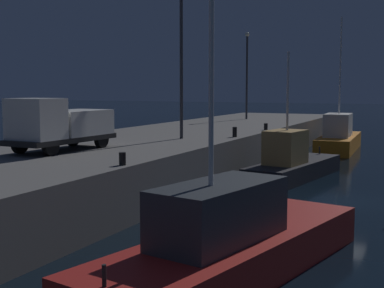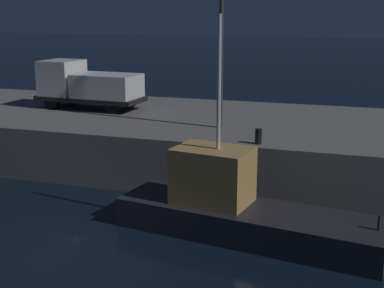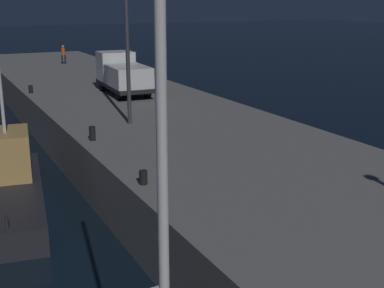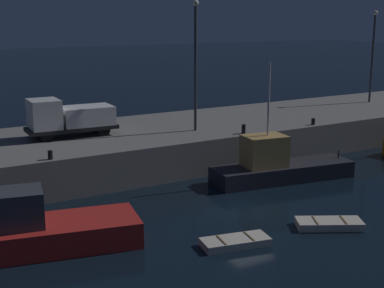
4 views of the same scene
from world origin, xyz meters
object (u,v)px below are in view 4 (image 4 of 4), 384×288
Objects in this scene: dinghy_orange_near at (235,242)px; bollard_central at (50,155)px; rowboat_white_mid at (329,224)px; lamp_post_east at (373,50)px; utility_truck at (68,117)px; fishing_boat_blue at (6,232)px; fishing_boat_orange at (278,166)px; lamp_post_west at (195,57)px; bollard_east at (313,122)px; bollard_west at (244,129)px.

bollard_central is at bearing 116.46° from dinghy_orange_near.
lamp_post_east is (21.56, 17.09, 7.12)m from rowboat_white_mid.
rowboat_white_mid is 0.58× the size of utility_truck.
bollard_central is (3.97, 6.14, 1.71)m from fishing_boat_blue.
fishing_boat_blue is 1.96× the size of utility_truck.
utility_truck reaches higher than dinghy_orange_near.
fishing_boat_blue reaches higher than rowboat_white_mid.
fishing_boat_orange is at bearing 40.80° from dinghy_orange_near.
lamp_post_east is 33.09m from bollard_central.
fishing_boat_blue is 3.53× the size of dinghy_orange_near.
utility_truck is at bearing 98.41° from dinghy_orange_near.
lamp_post_east is 1.38× the size of utility_truck.
fishing_boat_orange is at bearing -14.19° from bollard_central.
lamp_post_east is (18.55, 9.31, 6.36)m from fishing_boat_orange.
fishing_boat_blue is 1.32× the size of lamp_post_west.
fishing_boat_blue is 15.53m from rowboat_white_mid.
utility_truck is at bearing 114.94° from rowboat_white_mid.
fishing_boat_orange is 18.63× the size of bollard_central.
rowboat_white_mid is at bearing -5.89° from dinghy_orange_near.
rowboat_white_mid is at bearing -129.12° from bollard_east.
lamp_post_east is (20.96, 3.05, -0.32)m from lamp_post_west.
utility_truck is 11.67× the size of bollard_central.
rowboat_white_mid is 28.42m from lamp_post_east.
utility_truck is 9.61× the size of bollard_west.
fishing_boat_orange is (17.66, 2.68, -0.03)m from fishing_boat_blue.
bollard_east is (6.22, 3.57, 1.73)m from fishing_boat_orange.
lamp_post_west is (15.25, 8.94, 6.64)m from fishing_boat_blue.
bollard_east is (16.97, -5.31, -1.06)m from utility_truck.
fishing_boat_blue is 24.64× the size of bollard_east.
utility_truck is (-10.75, 8.88, 2.79)m from fishing_boat_orange.
lamp_post_west is (-2.41, 6.26, 6.67)m from fishing_boat_orange.
fishing_boat_orange is 4.09m from bollard_west.
bollard_west is 1.31× the size of bollard_east.
fishing_boat_orange is at bearing -39.54° from utility_truck.
bollard_west is (-0.08, 3.67, 1.80)m from fishing_boat_orange.
fishing_boat_blue is 1.23× the size of fishing_boat_orange.
fishing_boat_orange reaches higher than dinghy_orange_near.
utility_truck is (-7.74, 16.65, 3.55)m from rowboat_white_mid.
lamp_post_east is (36.21, 11.99, 6.32)m from fishing_boat_blue.
fishing_boat_orange is at bearing -153.34° from lamp_post_east.
lamp_post_west is 5.99m from bollard_west.
dinghy_orange_near is 16.66m from utility_truck.
fishing_boat_orange is 1.15× the size of lamp_post_east.
dinghy_orange_near is (-8.37, -7.22, -0.78)m from fishing_boat_orange.
utility_truck is 17.81m from bollard_east.
lamp_post_east is at bearing 26.66° from fishing_boat_orange.
bollard_east is at bearing -17.36° from utility_truck.
bollard_west is at bearing 52.74° from dinghy_orange_near.
lamp_post_west is 10.30m from bollard_east.
bollard_east is (14.59, 10.79, 2.51)m from dinghy_orange_near.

